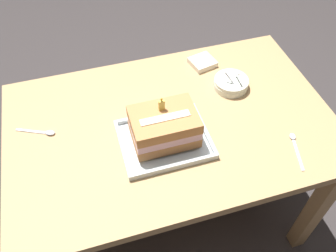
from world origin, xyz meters
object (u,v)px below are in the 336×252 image
(serving_spoon_by_bowls, at_px, (45,132))
(napkin_pile, at_px, (202,62))
(birthday_cake, at_px, (164,127))
(serving_spoon_near_tray, at_px, (295,143))
(bowl_stack, at_px, (231,83))
(foil_tray, at_px, (164,140))

(serving_spoon_by_bowls, height_order, napkin_pile, napkin_pile)
(birthday_cake, relative_size, napkin_pile, 1.91)
(serving_spoon_near_tray, height_order, napkin_pile, napkin_pile)
(bowl_stack, bearing_deg, napkin_pile, 109.84)
(foil_tray, distance_m, bowl_stack, 0.38)
(serving_spoon_near_tray, xyz_separation_m, serving_spoon_by_bowls, (-0.82, 0.30, 0.00))
(napkin_pile, bearing_deg, birthday_cake, -127.57)
(birthday_cake, bearing_deg, napkin_pile, 52.43)
(serving_spoon_near_tray, distance_m, napkin_pile, 0.52)
(birthday_cake, xyz_separation_m, serving_spoon_near_tray, (0.43, -0.14, -0.08))
(foil_tray, height_order, serving_spoon_near_tray, foil_tray)
(foil_tray, height_order, bowl_stack, bowl_stack)
(birthday_cake, relative_size, serving_spoon_by_bowls, 1.57)
(foil_tray, height_order, birthday_cake, birthday_cake)
(bowl_stack, distance_m, napkin_pile, 0.17)
(birthday_cake, xyz_separation_m, bowl_stack, (0.33, 0.19, -0.06))
(foil_tray, bearing_deg, serving_spoon_near_tray, -17.97)
(birthday_cake, distance_m, napkin_pile, 0.45)
(bowl_stack, bearing_deg, serving_spoon_by_bowls, -177.48)
(foil_tray, bearing_deg, birthday_cake, 90.00)
(foil_tray, height_order, napkin_pile, same)
(bowl_stack, height_order, serving_spoon_by_bowls, bowl_stack)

